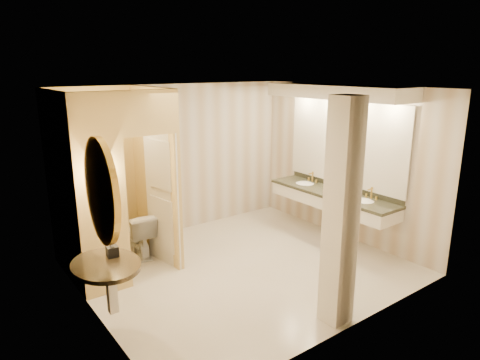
% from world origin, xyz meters
% --- Properties ---
extents(floor, '(4.50, 4.50, 0.00)m').
position_xyz_m(floor, '(0.00, 0.00, 0.00)').
color(floor, beige).
rests_on(floor, ground).
extents(ceiling, '(4.50, 4.50, 0.00)m').
position_xyz_m(ceiling, '(0.00, 0.00, 2.70)').
color(ceiling, silver).
rests_on(ceiling, wall_back).
extents(wall_back, '(4.50, 0.02, 2.70)m').
position_xyz_m(wall_back, '(0.00, 2.00, 1.35)').
color(wall_back, beige).
rests_on(wall_back, floor).
extents(wall_front, '(4.50, 0.02, 2.70)m').
position_xyz_m(wall_front, '(0.00, -2.00, 1.35)').
color(wall_front, beige).
rests_on(wall_front, floor).
extents(wall_left, '(0.02, 4.00, 2.70)m').
position_xyz_m(wall_left, '(-2.25, 0.00, 1.35)').
color(wall_left, beige).
rests_on(wall_left, floor).
extents(wall_right, '(0.02, 4.00, 2.70)m').
position_xyz_m(wall_right, '(2.25, 0.00, 1.35)').
color(wall_right, beige).
rests_on(wall_right, floor).
extents(toilet_closet, '(1.50, 1.55, 2.70)m').
position_xyz_m(toilet_closet, '(-1.11, 0.97, 1.39)').
color(toilet_closet, '#EECD7C').
rests_on(toilet_closet, floor).
extents(wall_sconce, '(0.14, 0.14, 0.42)m').
position_xyz_m(wall_sconce, '(-1.93, 0.43, 1.73)').
color(wall_sconce, gold).
rests_on(wall_sconce, toilet_closet).
extents(vanity, '(0.75, 2.67, 2.09)m').
position_xyz_m(vanity, '(1.98, 0.00, 1.63)').
color(vanity, silver).
rests_on(vanity, floor).
extents(console_shelf, '(0.92, 0.92, 1.91)m').
position_xyz_m(console_shelf, '(-2.21, -0.41, 1.34)').
color(console_shelf, black).
rests_on(console_shelf, floor).
extents(pillar, '(0.31, 0.31, 2.70)m').
position_xyz_m(pillar, '(0.06, -1.78, 1.35)').
color(pillar, silver).
rests_on(pillar, floor).
extents(tissue_box, '(0.13, 0.13, 0.12)m').
position_xyz_m(tissue_box, '(-2.10, -0.29, 0.94)').
color(tissue_box, black).
rests_on(tissue_box, console_shelf).
extents(toilet, '(0.48, 0.76, 0.74)m').
position_xyz_m(toilet, '(-1.10, 1.35, 0.37)').
color(toilet, white).
rests_on(toilet, floor).
extents(soap_bottle_a, '(0.06, 0.06, 0.12)m').
position_xyz_m(soap_bottle_a, '(1.86, -0.14, 0.93)').
color(soap_bottle_a, beige).
rests_on(soap_bottle_a, vanity).
extents(soap_bottle_b, '(0.11, 0.11, 0.12)m').
position_xyz_m(soap_bottle_b, '(1.85, 0.05, 0.93)').
color(soap_bottle_b, silver).
rests_on(soap_bottle_b, vanity).
extents(soap_bottle_c, '(0.12, 0.12, 0.23)m').
position_xyz_m(soap_bottle_c, '(1.92, 0.01, 0.99)').
color(soap_bottle_c, '#C6B28C').
rests_on(soap_bottle_c, vanity).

